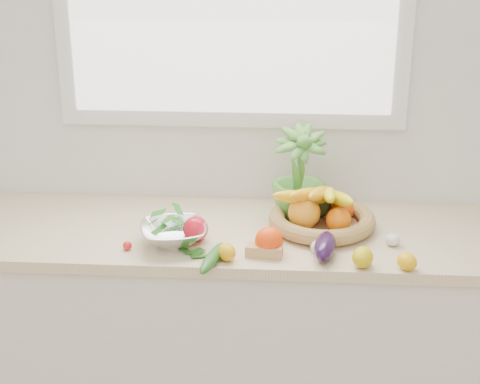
# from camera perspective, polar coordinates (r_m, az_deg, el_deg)

# --- Properties ---
(back_wall) EXTENTS (4.50, 0.02, 2.70)m
(back_wall) POSITION_cam_1_polar(r_m,az_deg,el_deg) (2.78, -0.60, 8.20)
(back_wall) COLOR white
(back_wall) RESTS_ON ground
(counter_cabinet) EXTENTS (2.20, 0.58, 0.86)m
(counter_cabinet) POSITION_cam_1_polar(r_m,az_deg,el_deg) (2.87, -0.99, -11.45)
(counter_cabinet) COLOR silver
(counter_cabinet) RESTS_ON ground
(countertop) EXTENTS (2.24, 0.62, 0.04)m
(countertop) POSITION_cam_1_polar(r_m,az_deg,el_deg) (2.65, -1.05, -3.24)
(countertop) COLOR beige
(countertop) RESTS_ON counter_cabinet
(orange_loose) EXTENTS (0.09, 0.09, 0.09)m
(orange_loose) POSITION_cam_1_polar(r_m,az_deg,el_deg) (2.44, 2.26, -3.79)
(orange_loose) COLOR #FF4008
(orange_loose) RESTS_ON countertop
(lemon_a) EXTENTS (0.08, 0.09, 0.06)m
(lemon_a) POSITION_cam_1_polar(r_m,az_deg,el_deg) (2.40, -1.04, -4.69)
(lemon_a) COLOR #E69F0C
(lemon_a) RESTS_ON countertop
(lemon_b) EXTENTS (0.08, 0.10, 0.07)m
(lemon_b) POSITION_cam_1_polar(r_m,az_deg,el_deg) (2.39, 9.50, -5.03)
(lemon_b) COLOR gold
(lemon_b) RESTS_ON countertop
(lemon_c) EXTENTS (0.09, 0.09, 0.06)m
(lemon_c) POSITION_cam_1_polar(r_m,az_deg,el_deg) (2.40, 12.82, -5.28)
(lemon_c) COLOR #F0AD0D
(lemon_c) RESTS_ON countertop
(apple) EXTENTS (0.09, 0.09, 0.09)m
(apple) POSITION_cam_1_polar(r_m,az_deg,el_deg) (2.54, -3.47, -2.88)
(apple) COLOR red
(apple) RESTS_ON countertop
(ginger) EXTENTS (0.13, 0.06, 0.04)m
(ginger) POSITION_cam_1_polar(r_m,az_deg,el_deg) (2.43, 1.89, -4.59)
(ginger) COLOR tan
(ginger) RESTS_ON countertop
(garlic_a) EXTENTS (0.05, 0.05, 0.04)m
(garlic_a) POSITION_cam_1_polar(r_m,az_deg,el_deg) (2.56, 11.76, -3.65)
(garlic_a) COLOR white
(garlic_a) RESTS_ON countertop
(garlic_b) EXTENTS (0.06, 0.06, 0.04)m
(garlic_b) POSITION_cam_1_polar(r_m,az_deg,el_deg) (2.60, 3.41, -2.77)
(garlic_b) COLOR silver
(garlic_b) RESTS_ON countertop
(garlic_c) EXTENTS (0.06, 0.06, 0.05)m
(garlic_c) POSITION_cam_1_polar(r_m,az_deg,el_deg) (2.46, 6.13, -4.27)
(garlic_c) COLOR silver
(garlic_c) RESTS_ON countertop
(eggplant) EXTENTS (0.10, 0.19, 0.07)m
(eggplant) POSITION_cam_1_polar(r_m,az_deg,el_deg) (2.44, 6.62, -4.20)
(eggplant) COLOR #230D33
(eggplant) RESTS_ON countertop
(cucumber) EXTENTS (0.09, 0.23, 0.04)m
(cucumber) POSITION_cam_1_polar(r_m,az_deg,el_deg) (2.38, -2.16, -5.13)
(cucumber) COLOR #1D5118
(cucumber) RESTS_ON countertop
(radish) EXTENTS (0.04, 0.04, 0.03)m
(radish) POSITION_cam_1_polar(r_m,az_deg,el_deg) (2.51, -8.74, -4.13)
(radish) COLOR red
(radish) RESTS_ON countertop
(potted_herb) EXTENTS (0.21, 0.21, 0.35)m
(potted_herb) POSITION_cam_1_polar(r_m,az_deg,el_deg) (2.66, 4.57, 1.39)
(potted_herb) COLOR #4E9335
(potted_herb) RESTS_ON countertop
(fruit_basket) EXTENTS (0.49, 0.49, 0.19)m
(fruit_basket) POSITION_cam_1_polar(r_m,az_deg,el_deg) (2.64, 6.32, -1.69)
(fruit_basket) COLOR #B67751
(fruit_basket) RESTS_ON countertop
(colander_with_spinach) EXTENTS (0.27, 0.27, 0.12)m
(colander_with_spinach) POSITION_cam_1_polar(r_m,az_deg,el_deg) (2.50, -5.20, -2.86)
(colander_with_spinach) COLOR white
(colander_with_spinach) RESTS_ON countertop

